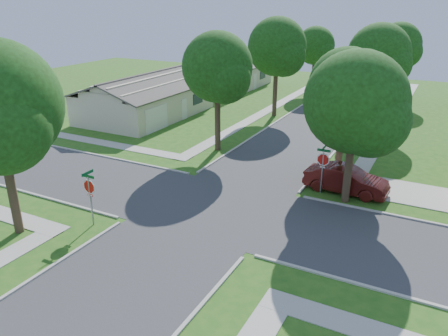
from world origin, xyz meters
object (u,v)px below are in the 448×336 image
tree_e_far (398,47)px  car_curb_east (352,99)px  house_nw_near (146,101)px  stop_sign_sw (89,189)px  house_nw_far (225,76)px  stop_sign_ne (323,161)px  tree_w_near (218,70)px  tree_e_near (347,88)px  tree_e_mid (379,58)px  tree_w_far (316,47)px  tree_w_mid (277,49)px  tree_ne_corner (356,107)px  car_driveway (346,180)px  car_curb_west (347,85)px

tree_e_far → car_curb_east: (-3.55, -4.38, -5.33)m
tree_e_far → house_nw_near: bearing=-137.5°
stop_sign_sw → house_nw_far: (-11.29, 36.70, -0.51)m
stop_sign_ne → tree_w_near: size_ratio=0.33×
tree_e_near → tree_e_mid: size_ratio=0.90×
tree_e_near → tree_e_far: 25.00m
tree_e_near → tree_e_far: (0.00, 25.00, 0.34)m
tree_e_near → tree_w_far: bearing=110.6°
tree_w_mid → tree_ne_corner: tree_w_mid is taller
tree_e_far → house_nw_near: size_ratio=0.64×
tree_e_mid → car_curb_east: size_ratio=2.42×
tree_w_near → car_driveway: (10.64, -3.51, -5.30)m
tree_w_near → tree_ne_corner: 12.02m
tree_e_far → car_driveway: tree_e_far is taller
tree_w_near → car_curb_east: (5.84, 20.62, -5.47)m
tree_w_far → car_curb_east: (5.85, -4.38, -4.86)m
stop_sign_ne → tree_w_near: 11.07m
house_nw_near → house_nw_far: bearing=90.0°
tree_w_far → stop_sign_ne: bearing=-72.3°
tree_w_mid → house_nw_near: 13.77m
car_curb_east → stop_sign_ne: bearing=-83.3°
stop_sign_sw → tree_ne_corner: bearing=38.8°
stop_sign_ne → tree_w_far: size_ratio=0.37×
tree_w_mid → car_curb_east: size_ratio=2.51×
tree_w_mid → car_curb_west: size_ratio=2.00×
house_nw_far → car_driveway: bearing=-50.3°
stop_sign_sw → car_curb_east: bearing=80.2°
house_nw_far → car_curb_west: (14.79, 5.71, -0.82)m
house_nw_near → car_driveway: (21.99, -9.50, -0.70)m
tree_w_far → house_nw_near: size_ratio=0.59×
tree_w_mid → tree_w_far: tree_w_mid is taller
car_driveway → tree_w_far: bearing=23.8°
tree_e_mid → tree_w_far: 16.06m
tree_w_near → house_nw_near: size_ratio=0.66×
stop_sign_sw → car_curb_west: size_ratio=0.62×
tree_w_near → stop_sign_ne: bearing=-24.7°
tree_e_near → car_driveway: bearing=-70.4°
stop_sign_ne → house_nw_near: (-20.69, 10.30, -0.51)m
tree_e_far → tree_w_far: size_ratio=1.09×
tree_w_near → house_nw_far: (-11.35, 22.99, -4.60)m
tree_e_far → stop_sign_ne: bearing=-90.1°
tree_e_mid → tree_w_far: bearing=125.9°
car_curb_west → tree_w_near: bearing=87.8°
stop_sign_ne → tree_w_far: (-9.35, 29.31, 3.48)m
tree_w_near → tree_w_far: bearing=90.0°
tree_e_mid → tree_e_near: bearing=-90.0°
tree_ne_corner → car_curb_east: size_ratio=2.27×
tree_e_near → tree_w_mid: 15.26m
tree_w_near → tree_w_mid: size_ratio=0.94×
tree_e_near → stop_sign_ne: bearing=-90.7°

